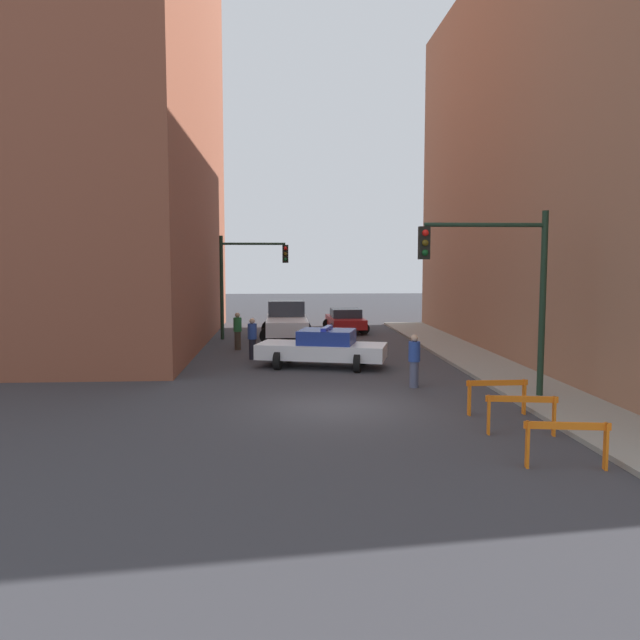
{
  "coord_description": "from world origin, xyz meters",
  "views": [
    {
      "loc": [
        -1.45,
        -16.47,
        3.91
      ],
      "look_at": [
        -0.05,
        5.66,
        1.83
      ],
      "focal_mm": 35.0,
      "sensor_mm": 36.0,
      "label": 1
    }
  ],
  "objects": [
    {
      "name": "ground_plane",
      "position": [
        0.0,
        0.0,
        0.0
      ],
      "size": [
        120.0,
        120.0,
        0.0
      ],
      "primitive_type": "plane",
      "color": "#38383D"
    },
    {
      "name": "police_car",
      "position": [
        0.11,
        6.38,
        0.72
      ],
      "size": [
        5.02,
        3.1,
        1.52
      ],
      "rotation": [
        0.0,
        0.0,
        1.31
      ],
      "color": "white",
      "rests_on": "ground_plane"
    },
    {
      "name": "building_corner_left",
      "position": [
        -12.0,
        14.0,
        12.78
      ],
      "size": [
        14.0,
        20.0,
        25.57
      ],
      "color": "brown",
      "rests_on": "ground_plane"
    },
    {
      "name": "pedestrian_crossing",
      "position": [
        -2.59,
        8.42,
        0.86
      ],
      "size": [
        0.5,
        0.5,
        1.66
      ],
      "rotation": [
        0.0,
        0.0,
        2.56
      ],
      "color": "black",
      "rests_on": "ground_plane"
    },
    {
      "name": "sidewalk_right",
      "position": [
        6.2,
        0.0,
        0.06
      ],
      "size": [
        2.4,
        44.0,
        0.12
      ],
      "color": "gray",
      "rests_on": "ground_plane"
    },
    {
      "name": "barrier_front",
      "position": [
        3.92,
        -5.31,
        0.62
      ],
      "size": [
        1.59,
        0.38,
        0.9
      ],
      "rotation": [
        0.0,
        0.0,
        -0.15
      ],
      "color": "orange",
      "rests_on": "ground_plane"
    },
    {
      "name": "barrier_mid",
      "position": [
        3.95,
        -3.02,
        0.62
      ],
      "size": [
        1.59,
        0.38,
        0.9
      ],
      "rotation": [
        0.0,
        0.0,
        -0.15
      ],
      "color": "orange",
      "rests_on": "ground_plane"
    },
    {
      "name": "barrier_back",
      "position": [
        4.05,
        -1.13,
        0.62
      ],
      "size": [
        1.6,
        0.19,
        0.9
      ],
      "rotation": [
        0.0,
        0.0,
        0.02
      ],
      "color": "orange",
      "rests_on": "ground_plane"
    },
    {
      "name": "traffic_light_far",
      "position": [
        -3.3,
        15.02,
        3.4
      ],
      "size": [
        3.44,
        0.35,
        5.2
      ],
      "color": "black",
      "rests_on": "ground_plane"
    },
    {
      "name": "white_truck",
      "position": [
        -1.16,
        15.01,
        0.91
      ],
      "size": [
        2.65,
        5.41,
        1.9
      ],
      "rotation": [
        0.0,
        0.0,
        0.0
      ],
      "color": "silver",
      "rests_on": "ground_plane"
    },
    {
      "name": "traffic_light_near",
      "position": [
        4.73,
        0.56,
        3.53
      ],
      "size": [
        3.64,
        0.35,
        5.2
      ],
      "color": "black",
      "rests_on": "sidewalk_right"
    },
    {
      "name": "pedestrian_corner",
      "position": [
        -3.37,
        11.19,
        0.86
      ],
      "size": [
        0.51,
        0.51,
        1.66
      ],
      "rotation": [
        0.0,
        0.0,
        3.99
      ],
      "color": "#382D23",
      "rests_on": "ground_plane"
    },
    {
      "name": "pedestrian_sidewalk",
      "position": [
        2.68,
        2.46,
        0.86
      ],
      "size": [
        0.45,
        0.45,
        1.66
      ],
      "rotation": [
        0.0,
        0.0,
        4.42
      ],
      "color": "#474C66",
      "rests_on": "ground_plane"
    },
    {
      "name": "parked_car_near",
      "position": [
        2.15,
        17.96,
        0.67
      ],
      "size": [
        2.36,
        4.35,
        1.31
      ],
      "rotation": [
        0.0,
        0.0,
        0.03
      ],
      "color": "maroon",
      "rests_on": "ground_plane"
    }
  ]
}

